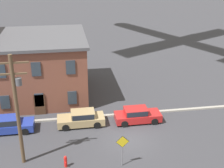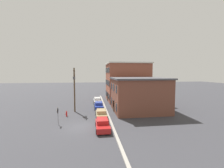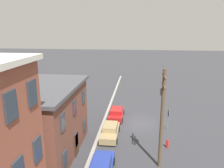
% 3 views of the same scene
% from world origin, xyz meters
% --- Properties ---
extents(ground_plane, '(200.00, 200.00, 0.00)m').
position_xyz_m(ground_plane, '(0.00, 0.00, 0.00)').
color(ground_plane, '#38383D').
extents(kerb_strip, '(56.00, 0.36, 0.16)m').
position_xyz_m(kerb_strip, '(0.00, 4.50, 0.08)').
color(kerb_strip, '#9E998E').
rests_on(kerb_strip, ground_plane).
extents(apartment_corner, '(10.75, 11.33, 10.47)m').
position_xyz_m(apartment_corner, '(-19.60, 11.40, 5.25)').
color(apartment_corner, brown).
rests_on(apartment_corner, ground_plane).
extents(apartment_midblock, '(10.29, 10.79, 6.79)m').
position_xyz_m(apartment_midblock, '(-7.93, 11.14, 3.41)').
color(apartment_midblock, brown).
rests_on(apartment_midblock, ground_plane).
extents(car_white, '(4.40, 1.92, 1.43)m').
position_xyz_m(car_white, '(-16.49, 3.00, 0.75)').
color(car_white, silver).
rests_on(car_white, ground_plane).
extents(car_blue, '(4.40, 1.92, 1.43)m').
position_xyz_m(car_blue, '(-10.61, 3.10, 0.75)').
color(car_blue, '#233899').
rests_on(car_blue, ground_plane).
extents(car_tan, '(4.40, 1.92, 1.43)m').
position_xyz_m(car_tan, '(-3.95, 3.20, 0.75)').
color(car_tan, tan).
rests_on(car_tan, ground_plane).
extents(car_red, '(4.40, 1.92, 1.43)m').
position_xyz_m(car_red, '(1.35, 3.01, 0.75)').
color(car_red, '#B21E1E').
rests_on(car_red, ground_plane).
extents(caution_sign, '(1.01, 0.08, 2.65)m').
position_xyz_m(caution_sign, '(-1.32, -3.45, 1.78)').
color(caution_sign, slate).
rests_on(caution_sign, ground_plane).
extents(utility_pole, '(2.40, 0.44, 8.76)m').
position_xyz_m(utility_pole, '(-8.78, -1.80, 4.93)').
color(utility_pole, brown).
rests_on(utility_pole, ground_plane).
extents(fire_hydrant, '(0.24, 0.34, 0.96)m').
position_xyz_m(fire_hydrant, '(-5.60, -2.90, 0.48)').
color(fire_hydrant, red).
rests_on(fire_hydrant, ground_plane).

